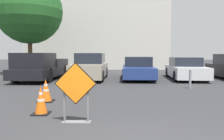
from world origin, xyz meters
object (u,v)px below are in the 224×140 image
at_px(road_closed_sign, 76,90).
at_px(traffic_cone_nearest, 41,100).
at_px(parked_car_second, 138,69).
at_px(parked_car_third, 185,69).
at_px(traffic_cone_second, 46,91).
at_px(parked_car_nearest, 90,67).
at_px(pickup_truck, 40,68).
at_px(bollard_nearest, 190,78).

distance_m(road_closed_sign, traffic_cone_nearest, 1.34).
distance_m(parked_car_second, parked_car_third, 2.96).
distance_m(traffic_cone_second, parked_car_nearest, 6.44).
height_order(pickup_truck, parked_car_third, pickup_truck).
bearing_deg(road_closed_sign, bollard_nearest, 50.06).
xyz_separation_m(traffic_cone_second, parked_car_nearest, (0.68, 6.39, 0.38)).
bearing_deg(traffic_cone_second, pickup_truck, 111.10).
bearing_deg(parked_car_nearest, parked_car_second, -172.61).
bearing_deg(pickup_truck, traffic_cone_nearest, 110.78).
bearing_deg(parked_car_second, traffic_cone_nearest, 70.18).
bearing_deg(pickup_truck, parked_car_second, -171.79).
bearing_deg(road_closed_sign, traffic_cone_nearest, 145.88).
xyz_separation_m(traffic_cone_nearest, parked_car_nearest, (0.31, 7.89, 0.38)).
height_order(parked_car_second, parked_car_third, parked_car_second).
bearing_deg(bollard_nearest, parked_car_nearest, 144.48).
bearing_deg(bollard_nearest, traffic_cone_nearest, -140.65).
distance_m(road_closed_sign, bollard_nearest, 6.60).
relative_size(road_closed_sign, parked_car_third, 0.30).
bearing_deg(traffic_cone_nearest, road_closed_sign, -34.12).
bearing_deg(pickup_truck, traffic_cone_second, 112.22).
relative_size(parked_car_nearest, bollard_nearest, 4.94).
relative_size(traffic_cone_nearest, pickup_truck, 0.13).
bearing_deg(road_closed_sign, parked_car_third, 59.80).
xyz_separation_m(traffic_cone_nearest, traffic_cone_second, (-0.37, 1.51, 0.00)).
bearing_deg(traffic_cone_second, parked_car_third, 45.31).
bearing_deg(parked_car_nearest, traffic_cone_nearest, 89.41).
distance_m(road_closed_sign, traffic_cone_second, 2.67).
bearing_deg(parked_car_third, road_closed_sign, 63.45).
distance_m(traffic_cone_second, parked_car_third, 9.39).
xyz_separation_m(parked_car_second, bollard_nearest, (2.02, -3.85, -0.18)).
height_order(traffic_cone_nearest, bollard_nearest, bollard_nearest).
xyz_separation_m(traffic_cone_second, bollard_nearest, (5.66, 2.83, 0.11)).
distance_m(traffic_cone_nearest, parked_car_second, 8.83).
height_order(traffic_cone_nearest, traffic_cone_second, traffic_cone_second).
relative_size(parked_car_third, bollard_nearest, 5.09).
relative_size(road_closed_sign, bollard_nearest, 1.55).
relative_size(pickup_truck, parked_car_second, 1.18).
height_order(parked_car_nearest, parked_car_second, parked_car_nearest).
distance_m(parked_car_nearest, bollard_nearest, 6.13).
bearing_deg(road_closed_sign, pickup_truck, 114.49).
distance_m(parked_car_nearest, parked_car_second, 2.98).
xyz_separation_m(traffic_cone_second, parked_car_third, (6.60, 6.67, 0.27)).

